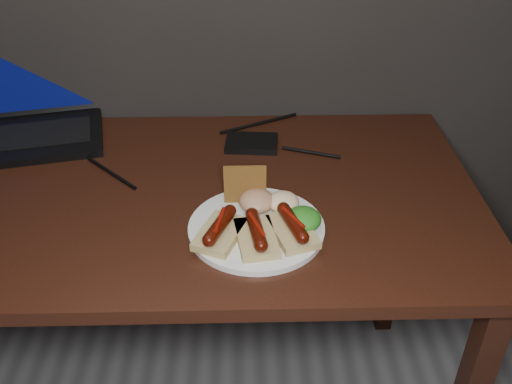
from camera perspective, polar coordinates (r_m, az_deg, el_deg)
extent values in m
cube|color=#36160D|center=(1.25, -10.35, -0.50)|extent=(1.40, 0.70, 0.03)
cube|color=#36160D|center=(1.75, 13.86, -4.67)|extent=(0.05, 0.05, 0.72)
cube|color=black|center=(1.50, -21.95, 4.94)|extent=(0.40, 0.31, 0.02)
cube|color=black|center=(1.50, -22.04, 5.29)|extent=(0.33, 0.19, 0.00)
cube|color=black|center=(1.60, -22.43, 11.44)|extent=(0.37, 0.17, 0.23)
cube|color=#0B074C|center=(1.60, -22.43, 11.44)|extent=(0.33, 0.14, 0.20)
cube|color=black|center=(1.38, -0.43, 4.91)|extent=(0.13, 0.10, 0.02)
cylinder|color=black|center=(1.31, -14.29, 1.87)|extent=(0.13, 0.13, 0.01)
cylinder|color=black|center=(1.48, 0.30, 6.88)|extent=(0.20, 0.11, 0.01)
cylinder|color=black|center=(1.35, 5.52, 3.96)|extent=(0.13, 0.05, 0.01)
cylinder|color=silver|center=(1.10, 0.04, -3.62)|extent=(0.28, 0.28, 0.01)
cube|color=tan|center=(1.07, -3.60, -4.19)|extent=(0.11, 0.13, 0.02)
cylinder|color=#4B1105|center=(1.06, -3.64, -3.32)|extent=(0.06, 0.10, 0.02)
sphere|color=#4B1105|center=(1.02, -4.72, -4.84)|extent=(0.03, 0.02, 0.02)
sphere|color=#4B1105|center=(1.09, -2.62, -1.91)|extent=(0.03, 0.02, 0.02)
cylinder|color=#6E0E05|center=(1.05, -3.66, -2.78)|extent=(0.02, 0.07, 0.01)
cube|color=tan|center=(1.06, 0.04, -4.64)|extent=(0.09, 0.12, 0.02)
cylinder|color=#4B1105|center=(1.04, 0.04, -3.77)|extent=(0.04, 0.10, 0.02)
sphere|color=#4B1105|center=(1.01, 0.52, -5.41)|extent=(0.03, 0.02, 0.02)
sphere|color=#4B1105|center=(1.08, -0.40, -2.24)|extent=(0.03, 0.02, 0.02)
cylinder|color=#6E0E05|center=(1.04, 0.04, -3.22)|extent=(0.03, 0.07, 0.01)
cube|color=tan|center=(1.08, 3.65, -3.93)|extent=(0.10, 0.13, 0.02)
cylinder|color=#4B1105|center=(1.06, 3.69, -3.07)|extent=(0.05, 0.10, 0.02)
sphere|color=#4B1105|center=(1.03, 4.69, -4.58)|extent=(0.03, 0.02, 0.02)
sphere|color=#4B1105|center=(1.10, 2.76, -1.65)|extent=(0.03, 0.02, 0.02)
cylinder|color=#6E0E05|center=(1.06, 3.72, -2.53)|extent=(0.04, 0.07, 0.01)
cube|color=#935C28|center=(1.14, -1.10, 0.76)|extent=(0.09, 0.01, 0.08)
ellipsoid|color=#105310|center=(1.09, 4.74, -2.70)|extent=(0.07, 0.07, 0.04)
ellipsoid|color=maroon|center=(1.13, 0.09, -0.90)|extent=(0.07, 0.07, 0.04)
ellipsoid|color=white|center=(1.13, 2.72, -1.00)|extent=(0.06, 0.06, 0.04)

